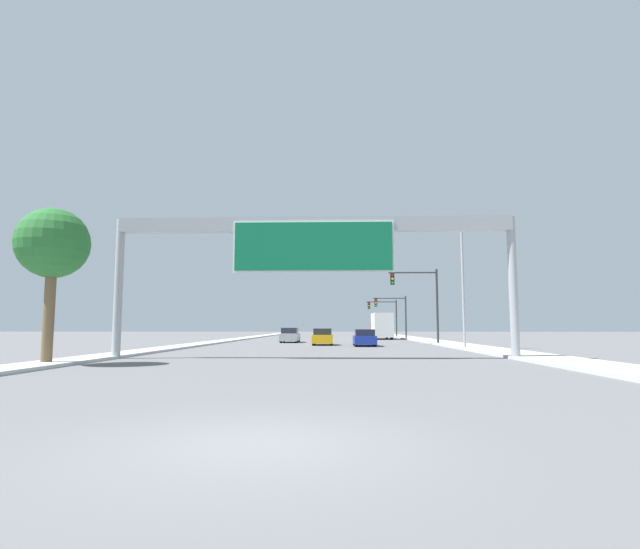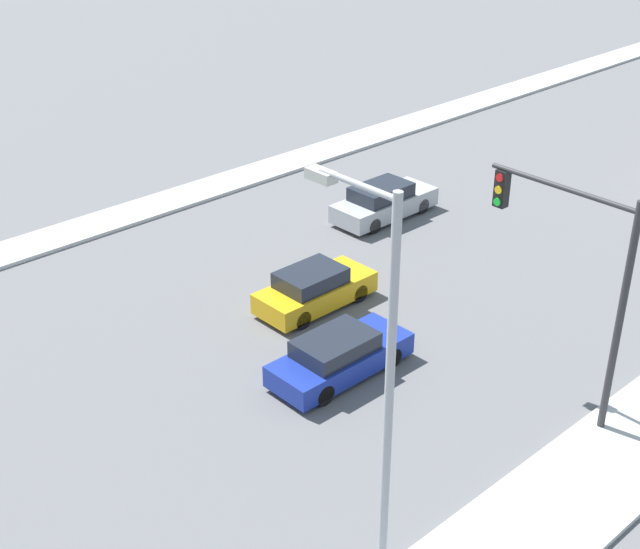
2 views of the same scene
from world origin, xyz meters
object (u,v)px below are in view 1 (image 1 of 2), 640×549
(traffic_light_near_intersection, at_px, (422,294))
(street_lamp_right, at_px, (459,273))
(car_far_right, at_px, (323,337))
(sign_gantry, at_px, (313,242))
(traffic_light_mid_block, at_px, (395,310))
(car_near_left, at_px, (364,338))
(truck_box_primary, at_px, (381,326))
(car_near_center, at_px, (290,335))
(traffic_light_far_intersection, at_px, (386,312))
(palm_tree_foreground, at_px, (53,245))

(traffic_light_near_intersection, height_order, street_lamp_right, street_lamp_right)
(traffic_light_near_intersection, bearing_deg, car_far_right, -172.59)
(sign_gantry, xyz_separation_m, traffic_light_mid_block, (8.82, 40.10, -2.12))
(street_lamp_right, bearing_deg, car_near_left, 140.80)
(traffic_light_mid_block, bearing_deg, street_lamp_right, -87.43)
(traffic_light_mid_block, distance_m, street_lamp_right, 28.84)
(traffic_light_mid_block, bearing_deg, truck_box_primary, -156.85)
(car_far_right, height_order, traffic_light_mid_block, traffic_light_mid_block)
(car_near_left, xyz_separation_m, street_lamp_right, (6.62, -5.40, 4.85))
(street_lamp_right, bearing_deg, traffic_light_near_intersection, 97.75)
(car_near_center, bearing_deg, traffic_light_near_intersection, -25.39)
(traffic_light_far_intersection, bearing_deg, traffic_light_mid_block, -89.48)
(street_lamp_right, bearing_deg, palm_tree_foreground, -143.31)
(truck_box_primary, xyz_separation_m, palm_tree_foreground, (-17.91, -43.65, 3.39))
(traffic_light_far_intersection, relative_size, palm_tree_foreground, 0.84)
(truck_box_primary, xyz_separation_m, traffic_light_far_intersection, (1.73, 10.78, 2.15))
(traffic_light_near_intersection, relative_size, street_lamp_right, 0.71)
(car_near_center, relative_size, palm_tree_foreground, 0.70)
(car_near_center, xyz_separation_m, traffic_light_far_intersection, (12.23, 24.10, 3.11))
(traffic_light_near_intersection, bearing_deg, palm_tree_foreground, -129.07)
(car_near_center, distance_m, truck_box_primary, 16.99)
(traffic_light_far_intersection, xyz_separation_m, palm_tree_foreground, (-19.64, -54.43, 1.24))
(car_far_right, relative_size, traffic_light_near_intersection, 0.62)
(truck_box_primary, relative_size, traffic_light_mid_block, 1.52)
(traffic_light_near_intersection, bearing_deg, truck_box_primary, 95.71)
(street_lamp_right, bearing_deg, traffic_light_far_intersection, 92.04)
(car_near_center, bearing_deg, sign_gantry, -82.33)
(car_near_center, relative_size, traffic_light_mid_block, 0.84)
(car_far_right, distance_m, street_lamp_right, 13.54)
(car_far_right, xyz_separation_m, truck_box_primary, (7.00, 20.38, 0.98))
(car_near_left, xyz_separation_m, palm_tree_foreground, (-14.41, -21.06, 4.39))
(car_near_left, relative_size, traffic_light_mid_block, 0.82)
(traffic_light_near_intersection, height_order, palm_tree_foreground, traffic_light_near_intersection)
(sign_gantry, height_order, traffic_light_mid_block, sign_gantry)
(car_far_right, distance_m, traffic_light_far_intersection, 32.51)
(sign_gantry, bearing_deg, car_near_left, 78.18)
(palm_tree_foreground, bearing_deg, car_near_center, 76.27)
(car_far_right, xyz_separation_m, street_lamp_right, (10.12, -7.60, 4.82))
(traffic_light_mid_block, height_order, palm_tree_foreground, palm_tree_foreground)
(car_far_right, xyz_separation_m, palm_tree_foreground, (-10.91, -23.27, 4.37))
(car_near_left, relative_size, traffic_light_near_intersection, 0.67)
(sign_gantry, height_order, car_near_center, sign_gantry)
(car_far_right, height_order, traffic_light_far_intersection, traffic_light_far_intersection)
(truck_box_primary, bearing_deg, car_near_center, -128.24)
(car_near_center, height_order, truck_box_primary, truck_box_primary)
(palm_tree_foreground, bearing_deg, car_near_left, 55.62)
(car_near_center, relative_size, car_near_left, 1.03)
(sign_gantry, height_order, traffic_light_near_intersection, sign_gantry)
(truck_box_primary, distance_m, traffic_light_far_intersection, 11.13)
(car_far_right, height_order, car_near_left, car_far_right)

